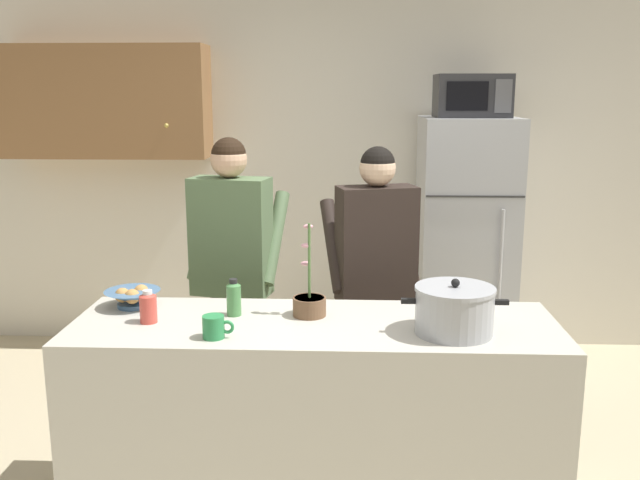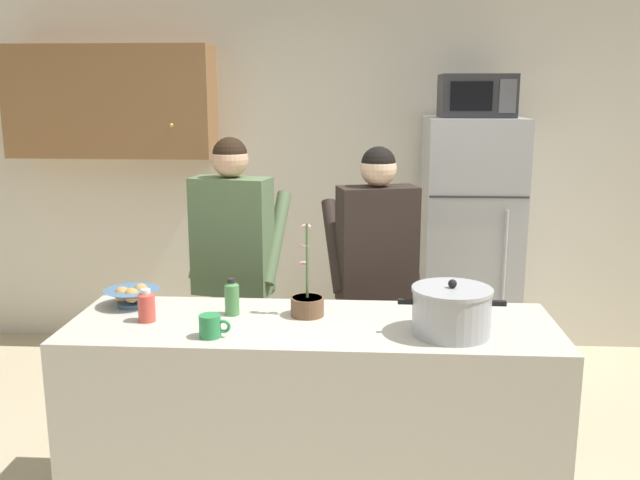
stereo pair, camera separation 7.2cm
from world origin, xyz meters
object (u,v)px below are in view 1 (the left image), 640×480
(refrigerator, at_px, (465,244))
(bread_bowl, at_px, (133,297))
(coffee_mug, at_px, (214,327))
(microwave, at_px, (472,96))
(cooking_pot, at_px, (454,310))
(bottle_near_edge, at_px, (234,298))
(potted_orchid, at_px, (309,303))
(bottle_mid_counter, at_px, (148,307))
(person_by_sink, at_px, (375,261))
(person_near_pot, at_px, (232,252))

(refrigerator, distance_m, bread_bowl, 2.47)
(refrigerator, relative_size, coffee_mug, 13.27)
(microwave, relative_size, bread_bowl, 1.85)
(cooking_pot, distance_m, bread_bowl, 1.48)
(cooking_pot, xyz_separation_m, coffee_mug, (-0.99, -0.10, -0.05))
(bottle_near_edge, xyz_separation_m, potted_orchid, (0.34, 0.01, -0.02))
(refrigerator, xyz_separation_m, potted_orchid, (-0.98, -1.76, 0.11))
(bread_bowl, bearing_deg, potted_orchid, -5.97)
(bottle_mid_counter, relative_size, potted_orchid, 0.34)
(person_by_sink, distance_m, cooking_pot, 0.91)
(potted_orchid, bearing_deg, bread_bowl, 174.03)
(coffee_mug, xyz_separation_m, bottle_mid_counter, (-0.32, 0.18, 0.02))
(cooking_pot, height_order, bread_bowl, cooking_pot)
(coffee_mug, relative_size, bottle_mid_counter, 0.90)
(microwave, distance_m, cooking_pot, 2.15)
(bottle_mid_counter, bearing_deg, cooking_pot, -3.52)
(refrigerator, distance_m, potted_orchid, 2.01)
(potted_orchid, bearing_deg, microwave, 60.53)
(refrigerator, relative_size, bottle_near_edge, 10.26)
(person_by_sink, distance_m, potted_orchid, 0.73)
(bottle_near_edge, bearing_deg, person_near_pot, 100.12)
(potted_orchid, bearing_deg, coffee_mug, -140.64)
(microwave, distance_m, coffee_mug, 2.61)
(refrigerator, height_order, microwave, microwave)
(coffee_mug, xyz_separation_m, bottle_near_edge, (0.03, 0.29, 0.04))
(coffee_mug, distance_m, bread_bowl, 0.60)
(cooking_pot, xyz_separation_m, potted_orchid, (-0.62, 0.20, -0.04))
(coffee_mug, bearing_deg, person_by_sink, 54.29)
(person_near_pot, bearing_deg, microwave, 35.75)
(person_by_sink, bearing_deg, coffee_mug, -125.71)
(potted_orchid, bearing_deg, bottle_mid_counter, -169.88)
(cooking_pot, relative_size, bottle_mid_counter, 3.03)
(person_by_sink, xyz_separation_m, coffee_mug, (-0.69, -0.96, -0.05))
(person_by_sink, distance_m, bottle_near_edge, 0.94)
(person_by_sink, xyz_separation_m, bottle_mid_counter, (-1.02, -0.78, -0.02))
(bread_bowl, distance_m, bottle_near_edge, 0.50)
(refrigerator, bearing_deg, bread_bowl, -137.36)
(coffee_mug, height_order, potted_orchid, potted_orchid)
(person_near_pot, xyz_separation_m, coffee_mug, (0.09, -1.00, -0.08))
(cooking_pot, bearing_deg, bottle_near_edge, 168.49)
(person_near_pot, height_order, bread_bowl, person_near_pot)
(person_near_pot, xyz_separation_m, potted_orchid, (0.47, -0.69, -0.07))
(person_near_pot, height_order, person_by_sink, person_near_pot)
(cooking_pot, relative_size, bottle_near_edge, 2.61)
(person_by_sink, height_order, cooking_pot, person_by_sink)
(microwave, relative_size, coffee_mug, 3.66)
(person_near_pot, relative_size, bottle_mid_counter, 11.45)
(coffee_mug, height_order, bread_bowl, bread_bowl)
(potted_orchid, bearing_deg, person_by_sink, 64.06)
(person_near_pot, xyz_separation_m, cooking_pot, (1.08, -0.90, -0.03))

